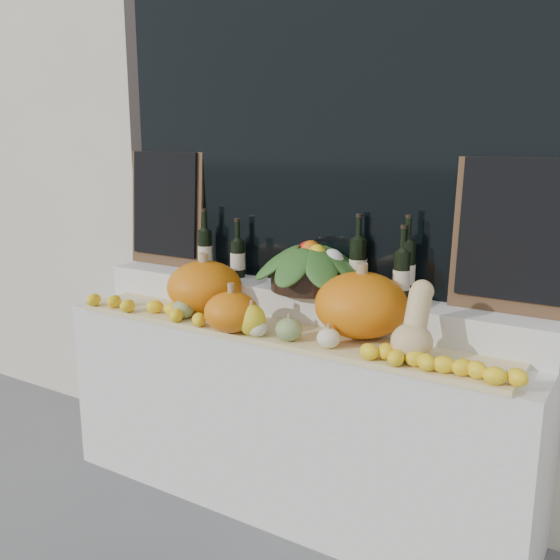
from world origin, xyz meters
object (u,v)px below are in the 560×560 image
object	(u,v)px
pumpkin_left	(205,287)
butternut_squash	(414,328)
wine_bottle_tall	(358,265)
pumpkin_right	(361,305)
produce_bowl	(311,265)

from	to	relation	value
pumpkin_left	butternut_squash	bearing A→B (deg)	-4.99
pumpkin_left	butternut_squash	size ratio (longest dim) A/B	1.22
pumpkin_left	butternut_squash	world-z (taller)	butternut_squash
pumpkin_left	wine_bottle_tall	xyz separation A→B (m)	(0.69, 0.25, 0.14)
pumpkin_right	pumpkin_left	bearing A→B (deg)	-176.83
pumpkin_left	pumpkin_right	bearing A→B (deg)	3.17
pumpkin_right	butternut_squash	world-z (taller)	butternut_squash
pumpkin_right	wine_bottle_tall	xyz separation A→B (m)	(-0.11, 0.20, 0.12)
pumpkin_right	butternut_squash	distance (m)	0.32
butternut_squash	wine_bottle_tall	bearing A→B (deg)	139.48
pumpkin_right	butternut_squash	size ratio (longest dim) A/B	1.33
pumpkin_right	wine_bottle_tall	distance (m)	0.26
pumpkin_right	produce_bowl	xyz separation A→B (m)	(-0.33, 0.15, 0.11)
pumpkin_left	butternut_squash	xyz separation A→B (m)	(1.10, -0.10, -0.00)
pumpkin_left	produce_bowl	world-z (taller)	produce_bowl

